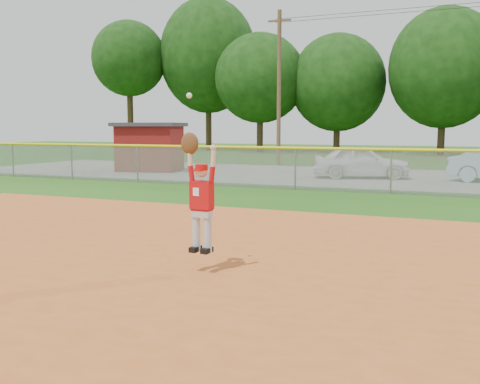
% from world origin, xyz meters
% --- Properties ---
extents(ground, '(120.00, 120.00, 0.00)m').
position_xyz_m(ground, '(0.00, 0.00, 0.00)').
color(ground, '#214E12').
rests_on(ground, ground).
extents(clay_infield, '(24.00, 16.00, 0.04)m').
position_xyz_m(clay_infield, '(0.00, -3.00, 0.02)').
color(clay_infield, '#AC521F').
rests_on(clay_infield, ground).
extents(parking_strip, '(44.00, 10.00, 0.03)m').
position_xyz_m(parking_strip, '(0.00, 16.00, 0.01)').
color(parking_strip, slate).
rests_on(parking_strip, ground).
extents(car_white_a, '(4.45, 2.73, 1.41)m').
position_xyz_m(car_white_a, '(-1.91, 15.19, 0.74)').
color(car_white_a, white).
rests_on(car_white_a, parking_strip).
extents(utility_shed, '(3.73, 3.15, 2.47)m').
position_xyz_m(utility_shed, '(-12.51, 14.94, 1.26)').
color(utility_shed, '#61100D').
rests_on(utility_shed, ground).
extents(outfield_fence, '(40.06, 0.10, 1.55)m').
position_xyz_m(outfield_fence, '(0.00, 10.00, 0.88)').
color(outfield_fence, gray).
rests_on(outfield_fence, ground).
extents(power_lines, '(19.40, 0.24, 9.00)m').
position_xyz_m(power_lines, '(1.00, 22.00, 4.68)').
color(power_lines, '#4C3823').
rests_on(power_lines, ground).
extents(tree_line, '(62.37, 13.00, 14.43)m').
position_xyz_m(tree_line, '(0.96, 37.90, 7.53)').
color(tree_line, '#422D1C').
rests_on(tree_line, ground).
extents(ballplayer, '(0.60, 0.26, 2.40)m').
position_xyz_m(ballplayer, '(-1.45, -1.24, 1.25)').
color(ballplayer, silver).
rests_on(ballplayer, ground).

